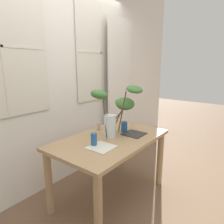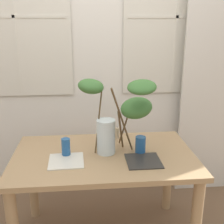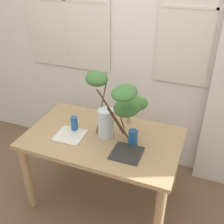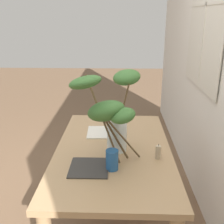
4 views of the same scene
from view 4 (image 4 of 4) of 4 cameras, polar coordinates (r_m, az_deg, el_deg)
The scene contains 7 objects.
dining_table at distance 1.98m, azimuth 0.26°, elevation -10.90°, with size 1.32×0.80×0.74m.
vase_with_branches at distance 1.68m, azimuth 0.11°, elevation 0.34°, with size 0.58×0.50×0.59m.
drinking_glass_blue_left at distance 2.13m, azimuth 0.49°, elevation -2.73°, with size 0.06×0.06×0.13m, color #235693.
drinking_glass_blue_right at distance 1.65m, azimuth 0.07°, elevation -9.99°, with size 0.08×0.08×0.13m, color #235693.
plate_square_left at distance 2.16m, azimuth -1.99°, elevation -4.25°, with size 0.24×0.24×0.01m, color silver.
plate_square_right at distance 1.69m, azimuth -4.82°, elevation -11.54°, with size 0.24×0.24×0.01m, color #2D2B28.
pillar_candle at distance 1.80m, azimuth 9.63°, elevation -8.31°, with size 0.03×0.03×0.10m.
Camera 4 is at (1.70, 0.05, 1.62)m, focal length 43.61 mm.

